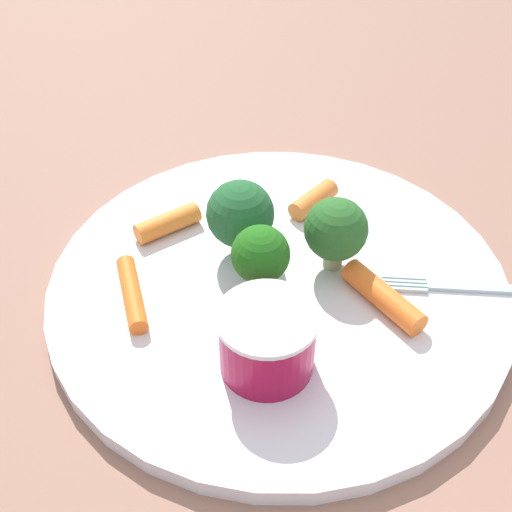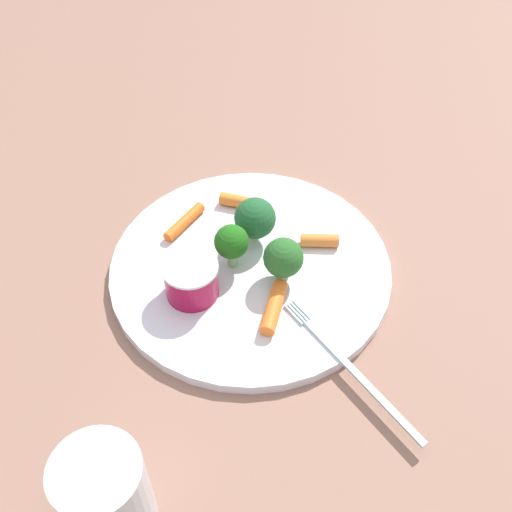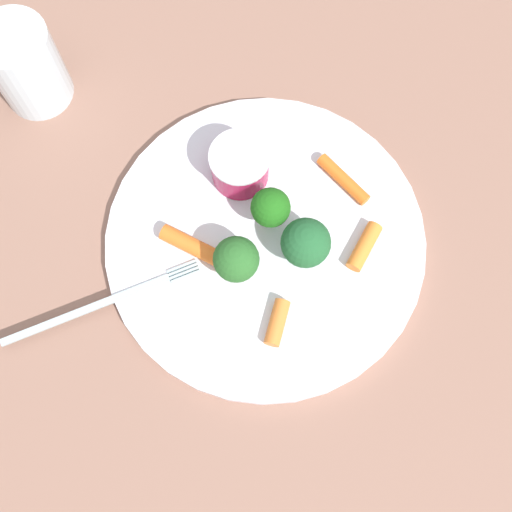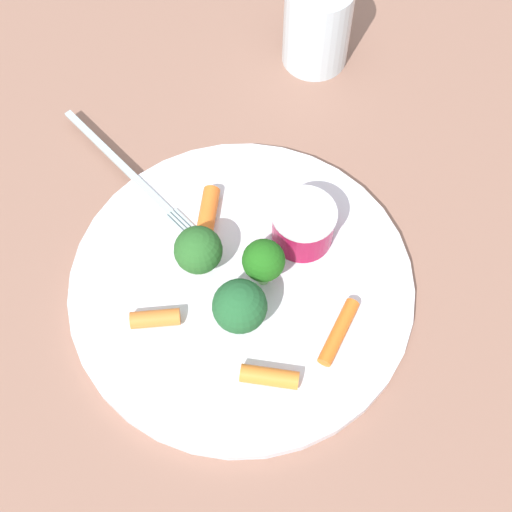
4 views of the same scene
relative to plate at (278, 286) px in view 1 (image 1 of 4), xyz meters
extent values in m
plane|color=#906755|center=(0.00, 0.00, -0.01)|extent=(2.40, 2.40, 0.00)
cylinder|color=white|center=(0.00, 0.00, 0.00)|extent=(0.29, 0.29, 0.01)
cylinder|color=#9E0E37|center=(-0.06, -0.04, 0.02)|extent=(0.05, 0.05, 0.04)
cylinder|color=silver|center=(-0.06, -0.04, 0.04)|extent=(0.06, 0.06, 0.00)
cylinder|color=#7DBD70|center=(-0.02, 0.00, 0.02)|extent=(0.01, 0.01, 0.02)
sphere|color=#1F6418|center=(-0.02, 0.00, 0.04)|extent=(0.04, 0.04, 0.04)
cylinder|color=#9ABA70|center=(0.01, 0.04, 0.01)|extent=(0.01, 0.01, 0.02)
sphere|color=#225C2F|center=(0.01, 0.04, 0.04)|extent=(0.04, 0.04, 0.04)
cylinder|color=#99A971|center=(0.03, -0.02, 0.01)|extent=(0.01, 0.01, 0.02)
sphere|color=#2A6227|center=(0.03, -0.02, 0.04)|extent=(0.04, 0.04, 0.04)
cylinder|color=orange|center=(0.07, 0.03, 0.01)|extent=(0.04, 0.02, 0.01)
cylinder|color=orange|center=(-0.01, 0.09, 0.01)|extent=(0.05, 0.03, 0.01)
cylinder|color=orange|center=(-0.07, 0.06, 0.01)|extent=(0.04, 0.06, 0.01)
cylinder|color=orange|center=(0.02, -0.06, 0.01)|extent=(0.03, 0.06, 0.01)
cube|color=#ADC3C7|center=(0.04, -0.07, 0.01)|extent=(0.02, 0.02, 0.00)
cube|color=#ADC3C7|center=(0.04, -0.07, 0.01)|extent=(0.02, 0.02, 0.00)
cube|color=#ADC3C7|center=(0.05, -0.06, 0.01)|extent=(0.02, 0.02, 0.00)
cube|color=#ADC3C7|center=(0.05, -0.06, 0.01)|extent=(0.02, 0.02, 0.00)
camera|label=1|loc=(-0.24, -0.18, 0.30)|focal=46.33mm
camera|label=2|loc=(0.00, -0.43, 0.50)|focal=44.15mm
camera|label=3|loc=(0.19, 0.03, 0.58)|focal=47.24mm
camera|label=4|loc=(0.02, 0.27, 0.55)|focal=50.94mm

